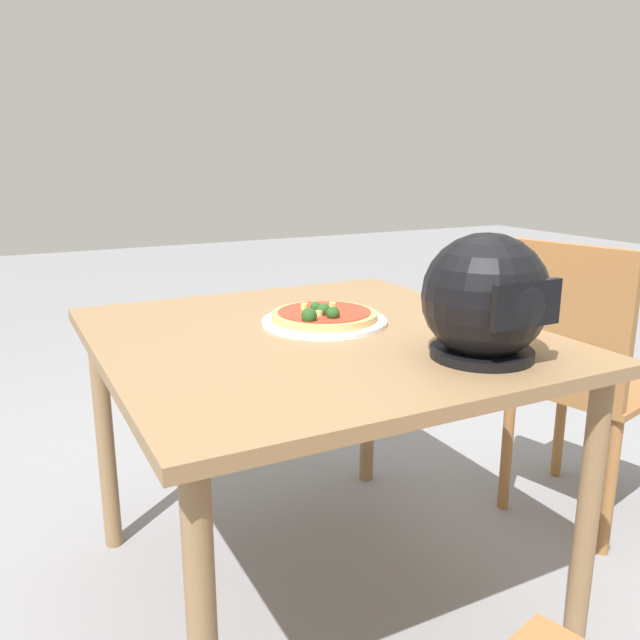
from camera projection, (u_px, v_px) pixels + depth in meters
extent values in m
plane|color=gray|center=(316.00, 590.00, 1.74)|extent=(14.00, 14.00, 0.00)
cube|color=olive|center=(315.00, 338.00, 1.57)|extent=(1.01, 1.06, 0.03)
cylinder|color=olive|center=(368.00, 388.00, 2.26)|extent=(0.05, 0.05, 0.70)
cylinder|color=olive|center=(105.00, 438.00, 1.87)|extent=(0.05, 0.05, 0.70)
cylinder|color=olive|center=(587.00, 519.00, 1.45)|extent=(0.05, 0.05, 0.70)
cylinder|color=white|center=(324.00, 321.00, 1.64)|extent=(0.32, 0.32, 0.01)
cylinder|color=tan|center=(324.00, 316.00, 1.64)|extent=(0.27, 0.27, 0.02)
cylinder|color=red|center=(324.00, 312.00, 1.63)|extent=(0.24, 0.24, 0.00)
sphere|color=#234C1E|center=(309.00, 316.00, 1.54)|extent=(0.04, 0.04, 0.04)
sphere|color=#234C1E|center=(333.00, 313.00, 1.57)|extent=(0.03, 0.03, 0.03)
sphere|color=#234C1E|center=(323.00, 310.00, 1.60)|extent=(0.03, 0.03, 0.03)
sphere|color=#234C1E|center=(316.00, 307.00, 1.63)|extent=(0.03, 0.03, 0.03)
cylinder|color=#E0D172|center=(304.00, 307.00, 1.65)|extent=(0.02, 0.02, 0.02)
cylinder|color=#E0D172|center=(333.00, 311.00, 1.59)|extent=(0.02, 0.02, 0.02)
cylinder|color=#E0D172|center=(333.00, 305.00, 1.66)|extent=(0.02, 0.02, 0.02)
cylinder|color=#E0D172|center=(319.00, 313.00, 1.59)|extent=(0.02, 0.02, 0.01)
sphere|color=black|center=(485.00, 296.00, 1.34)|extent=(0.26, 0.26, 0.26)
cylinder|color=black|center=(481.00, 353.00, 1.37)|extent=(0.22, 0.22, 0.02)
cube|color=black|center=(527.00, 304.00, 1.23)|extent=(0.16, 0.02, 0.09)
cube|color=#996638|center=(589.00, 384.00, 2.03)|extent=(0.48, 0.48, 0.02)
cube|color=#996638|center=(567.00, 322.00, 1.86)|extent=(0.12, 0.38, 0.45)
cylinder|color=#996638|center=(560.00, 420.00, 2.32)|extent=(0.04, 0.04, 0.43)
cylinder|color=#996638|center=(507.00, 448.00, 2.11)|extent=(0.04, 0.04, 0.43)
cylinder|color=#996638|center=(610.00, 487.00, 1.86)|extent=(0.04, 0.04, 0.43)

